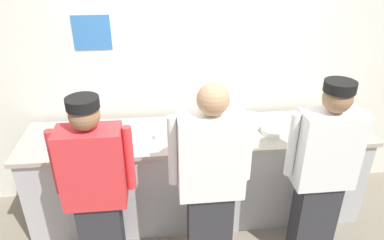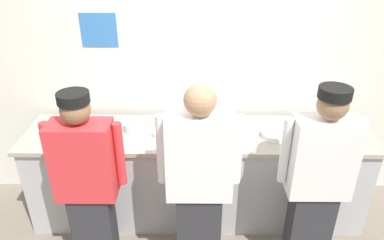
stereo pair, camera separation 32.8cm
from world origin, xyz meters
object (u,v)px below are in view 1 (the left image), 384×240
(chef_center, at_px, (211,184))
(plate_stack_rear, at_px, (136,129))
(plate_stack_front, at_px, (274,130))
(sheet_tray, at_px, (78,137))
(mixing_bowl_steel, at_px, (210,123))
(chefs_knife, at_px, (242,130))
(squeeze_bottle_secondary, at_px, (219,129))
(ramekin_red_sauce, at_px, (318,128))
(squeeze_bottle_spare, at_px, (351,122))
(chef_near_left, at_px, (96,191))
(chef_far_right, at_px, (322,173))
(deli_cup, at_px, (191,117))
(squeeze_bottle_primary, at_px, (309,128))
(ramekin_orange_sauce, at_px, (159,136))

(chef_center, height_order, plate_stack_rear, chef_center)
(plate_stack_front, xyz_separation_m, sheet_tray, (-1.79, 0.07, -0.01))
(plate_stack_front, height_order, plate_stack_rear, plate_stack_rear)
(mixing_bowl_steel, distance_m, chefs_knife, 0.31)
(squeeze_bottle_secondary, xyz_separation_m, ramekin_red_sauce, (0.95, 0.07, -0.08))
(squeeze_bottle_spare, height_order, chefs_knife, squeeze_bottle_spare)
(plate_stack_rear, xyz_separation_m, chefs_knife, (0.98, -0.05, -0.04))
(chef_near_left, relative_size, squeeze_bottle_secondary, 7.59)
(plate_stack_front, relative_size, squeeze_bottle_secondary, 1.16)
(chef_far_right, bearing_deg, deli_cup, 137.19)
(mixing_bowl_steel, distance_m, sheet_tray, 1.21)
(ramekin_red_sauce, bearing_deg, chefs_knife, 174.29)
(squeeze_bottle_primary, relative_size, squeeze_bottle_spare, 1.04)
(ramekin_orange_sauce, distance_m, ramekin_red_sauce, 1.48)
(plate_stack_rear, bearing_deg, plate_stack_front, -4.94)
(ramekin_red_sauce, bearing_deg, sheet_tray, 178.04)
(sheet_tray, height_order, squeeze_bottle_spare, squeeze_bottle_spare)
(ramekin_orange_sauce, bearing_deg, sheet_tray, 175.07)
(chef_center, xyz_separation_m, deli_cup, (-0.05, 0.95, 0.08))
(squeeze_bottle_spare, bearing_deg, plate_stack_front, 174.99)
(sheet_tray, distance_m, squeeze_bottle_primary, 2.07)
(squeeze_bottle_secondary, bearing_deg, chefs_knife, 29.19)
(plate_stack_rear, xyz_separation_m, squeeze_bottle_secondary, (0.73, -0.19, 0.06))
(chef_near_left, relative_size, chefs_knife, 5.93)
(plate_stack_rear, bearing_deg, squeeze_bottle_spare, -4.97)
(plate_stack_rear, relative_size, squeeze_bottle_spare, 1.14)
(mixing_bowl_steel, bearing_deg, squeeze_bottle_primary, -16.11)
(squeeze_bottle_secondary, height_order, deli_cup, squeeze_bottle_secondary)
(plate_stack_front, height_order, squeeze_bottle_primary, squeeze_bottle_primary)
(chef_far_right, bearing_deg, chef_center, -176.02)
(sheet_tray, height_order, squeeze_bottle_primary, squeeze_bottle_primary)
(squeeze_bottle_primary, bearing_deg, squeeze_bottle_spare, 8.36)
(chef_center, xyz_separation_m, squeeze_bottle_primary, (0.96, 0.53, 0.14))
(squeeze_bottle_spare, bearing_deg, ramekin_orange_sauce, 177.82)
(plate_stack_rear, relative_size, ramekin_red_sauce, 2.45)
(sheet_tray, bearing_deg, ramekin_red_sauce, -1.96)
(squeeze_bottle_primary, height_order, squeeze_bottle_spare, squeeze_bottle_primary)
(chef_near_left, relative_size, deli_cup, 17.17)
(squeeze_bottle_secondary, xyz_separation_m, deli_cup, (-0.21, 0.36, -0.06))
(sheet_tray, height_order, chefs_knife, sheet_tray)
(sheet_tray, bearing_deg, chef_far_right, -18.38)
(chef_far_right, distance_m, plate_stack_rear, 1.64)
(plate_stack_front, height_order, ramekin_orange_sauce, plate_stack_front)
(chef_near_left, xyz_separation_m, chef_far_right, (1.76, 0.02, 0.02))
(chef_center, xyz_separation_m, ramekin_red_sauce, (1.11, 0.65, 0.06))
(ramekin_orange_sauce, bearing_deg, squeeze_bottle_secondary, -8.85)
(mixing_bowl_steel, bearing_deg, squeeze_bottle_secondary, -76.81)
(mixing_bowl_steel, bearing_deg, sheet_tray, -177.49)
(squeeze_bottle_spare, height_order, ramekin_red_sauce, squeeze_bottle_spare)
(deli_cup, bearing_deg, sheet_tray, -168.17)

